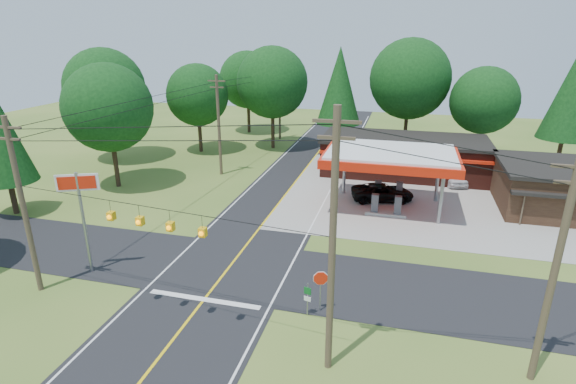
% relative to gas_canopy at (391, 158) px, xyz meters
% --- Properties ---
extents(ground, '(120.00, 120.00, 0.00)m').
position_rel_gas_canopy_xyz_m(ground, '(-9.00, -13.00, -4.27)').
color(ground, '#426222').
rests_on(ground, ground).
extents(main_highway, '(8.00, 120.00, 0.02)m').
position_rel_gas_canopy_xyz_m(main_highway, '(-9.00, -13.00, -4.26)').
color(main_highway, black).
rests_on(main_highway, ground).
extents(cross_road, '(70.00, 7.00, 0.02)m').
position_rel_gas_canopy_xyz_m(cross_road, '(-9.00, -13.00, -4.25)').
color(cross_road, black).
rests_on(cross_road, ground).
extents(lane_center_yellow, '(0.15, 110.00, 0.00)m').
position_rel_gas_canopy_xyz_m(lane_center_yellow, '(-9.00, -13.00, -4.24)').
color(lane_center_yellow, yellow).
rests_on(lane_center_yellow, main_highway).
extents(gas_canopy, '(10.60, 7.40, 4.88)m').
position_rel_gas_canopy_xyz_m(gas_canopy, '(0.00, 0.00, 0.00)').
color(gas_canopy, gray).
rests_on(gas_canopy, ground).
extents(convenience_store, '(16.40, 7.55, 3.80)m').
position_rel_gas_canopy_xyz_m(convenience_store, '(1.00, 9.98, -2.35)').
color(convenience_store, '#4D1D16').
rests_on(convenience_store, ground).
extents(utility_pole_near_right, '(1.80, 0.30, 11.50)m').
position_rel_gas_canopy_xyz_m(utility_pole_near_right, '(-1.50, -20.00, 1.69)').
color(utility_pole_near_right, '#473828').
rests_on(utility_pole_near_right, ground).
extents(utility_pole_near_left, '(1.80, 0.30, 10.00)m').
position_rel_gas_canopy_xyz_m(utility_pole_near_left, '(-18.50, -18.00, 0.93)').
color(utility_pole_near_left, '#473828').
rests_on(utility_pole_near_left, ground).
extents(utility_pole_far_left, '(1.80, 0.30, 10.00)m').
position_rel_gas_canopy_xyz_m(utility_pole_far_left, '(-17.00, 5.00, 0.93)').
color(utility_pole_far_left, '#473828').
rests_on(utility_pole_far_left, ground).
extents(utility_pole_right_b, '(1.80, 0.30, 10.00)m').
position_rel_gas_canopy_xyz_m(utility_pole_right_b, '(7.00, -18.50, 0.93)').
color(utility_pole_right_b, '#473828').
rests_on(utility_pole_right_b, ground).
extents(utility_pole_north, '(0.30, 0.30, 9.50)m').
position_rel_gas_canopy_xyz_m(utility_pole_north, '(-15.50, 22.00, 0.48)').
color(utility_pole_north, '#473828').
rests_on(utility_pole_north, ground).
extents(overhead_beacons, '(17.04, 2.04, 1.03)m').
position_rel_gas_canopy_xyz_m(overhead_beacons, '(-10.00, -19.00, 1.95)').
color(overhead_beacons, black).
rests_on(overhead_beacons, ground).
extents(treeline_backdrop, '(70.27, 51.59, 13.30)m').
position_rel_gas_canopy_xyz_m(treeline_backdrop, '(-8.18, 11.01, 3.22)').
color(treeline_backdrop, '#332316').
rests_on(treeline_backdrop, ground).
extents(suv_car, '(6.51, 6.51, 1.47)m').
position_rel_gas_canopy_xyz_m(suv_car, '(-0.50, 1.50, -3.53)').
color(suv_car, black).
rests_on(suv_car, ground).
extents(sedan_car, '(5.46, 5.46, 1.53)m').
position_rel_gas_canopy_xyz_m(sedan_car, '(5.79, 8.00, -3.50)').
color(sedan_car, white).
rests_on(sedan_car, ground).
extents(big_stop_sign, '(2.19, 1.05, 6.38)m').
position_rel_gas_canopy_xyz_m(big_stop_sign, '(-17.00, -15.50, 0.43)').
color(big_stop_sign, gray).
rests_on(big_stop_sign, ground).
extents(octagonal_stop_sign, '(0.80, 0.29, 2.39)m').
position_rel_gas_canopy_xyz_m(octagonal_stop_sign, '(-2.63, -16.01, -2.48)').
color(octagonal_stop_sign, gray).
rests_on(octagonal_stop_sign, ground).
extents(route_sign_post, '(0.38, 0.13, 1.90)m').
position_rel_gas_canopy_xyz_m(route_sign_post, '(-3.20, -16.52, -3.15)').
color(route_sign_post, gray).
rests_on(route_sign_post, ground).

